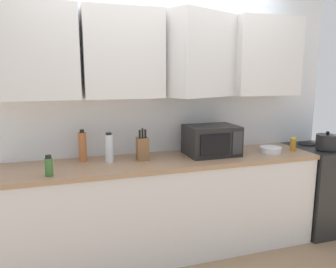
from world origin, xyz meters
The scene contains 11 objects.
wall_back_with_cabinets centered at (0.00, -0.07, 1.58)m, with size 3.72×0.58×2.60m.
counter_run centered at (0.00, -0.30, 0.45)m, with size 2.85×0.63×0.90m.
stove_range centered at (1.81, -0.32, 0.45)m, with size 0.76×0.64×0.91m.
kettle centered at (1.64, -0.46, 0.99)m, with size 0.21×0.21×0.18m.
microwave centered at (0.45, -0.27, 1.04)m, with size 0.48×0.37×0.28m.
knife_block centered at (-0.22, -0.26, 1.00)m, with size 0.11×0.12×0.29m.
bottle_green_oil centered at (-0.99, -0.51, 0.98)m, with size 0.06×0.06×0.16m.
bottle_clear_tall centered at (-0.51, -0.25, 1.03)m, with size 0.07×0.07×0.26m.
bottle_amber_vinegar centered at (1.29, -0.38, 0.97)m, with size 0.06×0.06×0.14m.
bottle_spice_jar centered at (-0.72, -0.13, 1.03)m, with size 0.07×0.07×0.28m.
bowl_ceramic_small centered at (1.04, -0.37, 0.93)m, with size 0.21×0.21×0.06m, color silver.
Camera 1 is at (-0.85, -3.00, 1.65)m, focal length 34.58 mm.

